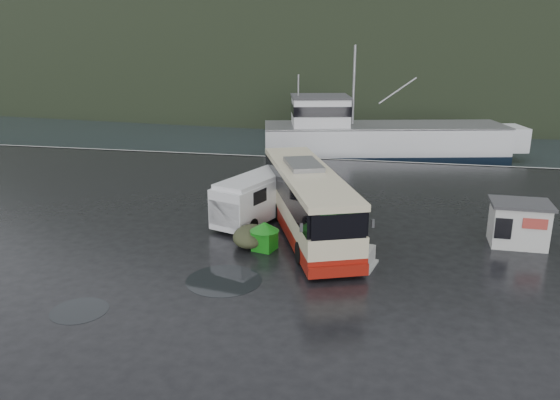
% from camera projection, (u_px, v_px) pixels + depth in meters
% --- Properties ---
extents(ground, '(160.00, 160.00, 0.00)m').
position_uv_depth(ground, '(278.00, 241.00, 28.43)').
color(ground, black).
rests_on(ground, ground).
extents(harbor_water, '(300.00, 180.00, 0.02)m').
position_uv_depth(harbor_water, '(369.00, 80.00, 131.68)').
color(harbor_water, black).
rests_on(harbor_water, ground).
extents(quay_edge, '(160.00, 0.60, 1.50)m').
position_uv_depth(quay_edge, '(324.00, 159.00, 47.20)').
color(quay_edge, '#999993').
rests_on(quay_edge, ground).
extents(headland, '(780.00, 540.00, 570.00)m').
position_uv_depth(headland, '(402.00, 58.00, 261.21)').
color(headland, black).
rests_on(headland, ground).
extents(coach_bus, '(7.61, 13.22, 3.66)m').
position_uv_depth(coach_bus, '(307.00, 231.00, 29.79)').
color(coach_bus, beige).
rests_on(coach_bus, ground).
extents(white_van, '(4.26, 6.72, 2.66)m').
position_uv_depth(white_van, '(257.00, 220.00, 31.65)').
color(white_van, silver).
rests_on(white_van, ground).
extents(waste_bin_left, '(1.29, 1.29, 1.46)m').
position_uv_depth(waste_bin_left, '(265.00, 250.00, 27.23)').
color(waste_bin_left, '#147014').
rests_on(waste_bin_left, ground).
extents(waste_bin_right, '(1.14, 1.14, 1.43)m').
position_uv_depth(waste_bin_right, '(298.00, 237.00, 29.01)').
color(waste_bin_right, '#147014').
rests_on(waste_bin_right, ground).
extents(dome_tent, '(1.93, 2.61, 0.99)m').
position_uv_depth(dome_tent, '(251.00, 245.00, 27.81)').
color(dome_tent, '#343821').
rests_on(dome_tent, ground).
extents(ticket_kiosk, '(2.97, 2.28, 2.28)m').
position_uv_depth(ticket_kiosk, '(516.00, 245.00, 27.89)').
color(ticket_kiosk, silver).
rests_on(ticket_kiosk, ground).
extents(jersey_barrier_a, '(0.90, 1.76, 0.87)m').
position_uv_depth(jersey_barrier_a, '(345.00, 265.00, 25.43)').
color(jersey_barrier_a, '#999993').
rests_on(jersey_barrier_a, ground).
extents(jersey_barrier_b, '(1.20, 1.84, 0.85)m').
position_uv_depth(jersey_barrier_b, '(365.00, 267.00, 25.21)').
color(jersey_barrier_b, '#999993').
rests_on(jersey_barrier_b, ground).
extents(fishing_trawler, '(27.86, 11.94, 10.89)m').
position_uv_depth(fishing_trawler, '(384.00, 145.00, 53.11)').
color(fishing_trawler, silver).
rests_on(fishing_trawler, ground).
extents(puddles, '(7.50, 6.52, 0.01)m').
position_uv_depth(puddles, '(183.00, 289.00, 23.01)').
color(puddles, black).
rests_on(puddles, ground).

